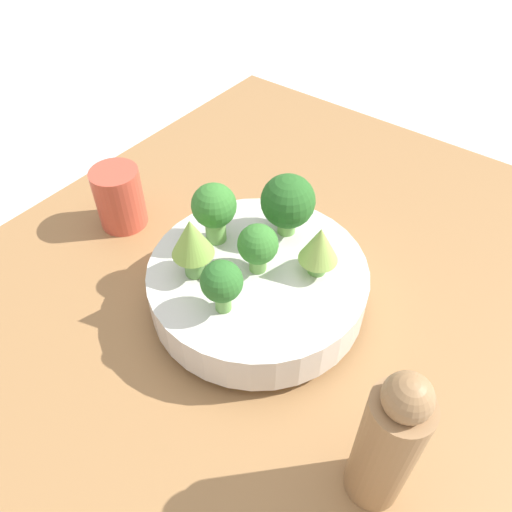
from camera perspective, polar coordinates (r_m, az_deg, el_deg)
ground_plane at (r=0.69m, az=-0.78°, el=-8.83°), size 6.00×6.00×0.00m
table at (r=0.67m, az=-0.80°, el=-7.71°), size 1.08×0.82×0.05m
bowl at (r=0.63m, az=0.00°, el=-3.11°), size 0.27×0.27×0.07m
broccoli_floret_right at (r=0.54m, az=-3.93°, el=-3.09°), size 0.05×0.05×0.07m
broccoli_floret_left at (r=0.63m, az=3.67°, el=6.17°), size 0.07×0.07×0.09m
broccoli_floret_center at (r=0.58m, az=0.00°, el=1.30°), size 0.05×0.05×0.07m
broccoli_floret_front at (r=0.61m, az=-4.81°, el=5.44°), size 0.06×0.06×0.08m
romanesco_piece_far at (r=0.58m, az=7.26°, el=1.13°), size 0.05×0.05×0.07m
romanesco_piece_near at (r=0.57m, az=-7.35°, el=1.70°), size 0.05×0.05×0.08m
cup at (r=0.77m, az=-15.34°, el=6.45°), size 0.07×0.07×0.09m
pepper_mill at (r=0.48m, az=14.83°, el=-20.02°), size 0.05×0.05×0.19m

